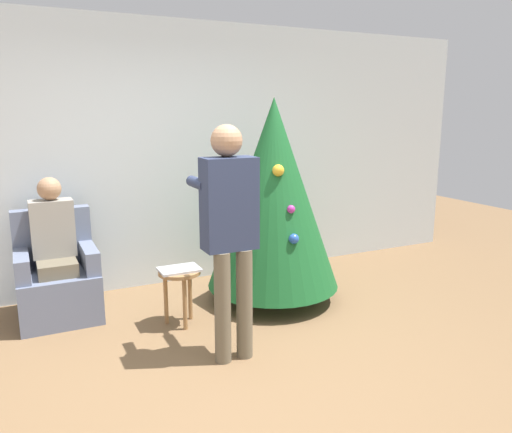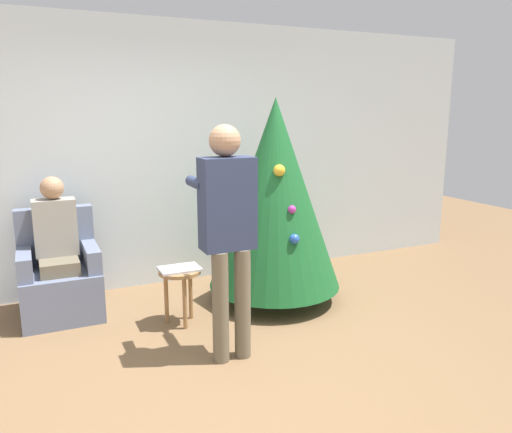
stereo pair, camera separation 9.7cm
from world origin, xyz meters
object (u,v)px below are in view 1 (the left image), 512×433
(christmas_tree, at_px, (273,194))
(side_stool, at_px, (180,281))
(armchair, at_px, (58,280))
(person_seated, at_px, (54,243))
(person_standing, at_px, (230,223))

(christmas_tree, height_order, side_stool, christmas_tree)
(side_stool, bearing_deg, christmas_tree, 9.67)
(christmas_tree, distance_m, armchair, 2.09)
(person_seated, xyz_separation_m, person_standing, (1.09, -1.33, 0.34))
(person_standing, bearing_deg, person_seated, 129.31)
(christmas_tree, bearing_deg, side_stool, -170.33)
(christmas_tree, xyz_separation_m, person_standing, (-0.82, -0.88, -0.02))
(person_standing, height_order, side_stool, person_standing)
(armchair, bearing_deg, person_standing, -51.22)
(person_seated, bearing_deg, christmas_tree, -13.33)
(armchair, xyz_separation_m, person_standing, (1.09, -1.36, 0.69))
(person_seated, bearing_deg, side_stool, -33.88)
(christmas_tree, relative_size, person_seated, 1.55)
(christmas_tree, relative_size, side_stool, 4.00)
(armchair, bearing_deg, side_stool, -34.95)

